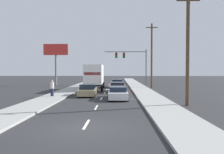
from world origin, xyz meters
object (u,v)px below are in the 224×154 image
Objects in this scene: car_white at (118,93)px; car_navy at (117,84)px; car_red at (117,88)px; traffic_signal_mast at (129,58)px; box_truck at (95,75)px; utility_pole_near at (188,48)px; car_tan at (88,91)px; utility_pole_mid at (152,55)px; roadside_billboard at (56,55)px; pedestrian_near_corner at (52,88)px.

car_navy is at bearing 90.50° from car_white.
car_white is (0.07, -6.51, -0.01)m from car_red.
traffic_signal_mast is (2.11, 12.26, 4.42)m from car_red.
traffic_signal_mast reaches higher than box_truck.
traffic_signal_mast is 0.88× the size of utility_pole_near.
car_navy is at bearing 74.95° from car_tan.
car_white is 7.80m from utility_pole_near.
roadside_billboard is (-16.89, 6.12, 0.43)m from utility_pole_mid.
utility_pole_mid reaches higher than pedestrian_near_corner.
car_white is 0.52× the size of utility_pole_near.
car_tan is 19.21m from roadside_billboard.
utility_pole_mid is (-0.20, 16.64, 0.61)m from utility_pole_near.
utility_pole_mid is 17.97m from roadside_billboard.
box_truck reaches higher than car_tan.
car_red is 9.46m from utility_pole_mid.
utility_pole_mid is (8.59, 3.02, 3.12)m from box_truck.
car_red is (3.22, -3.27, -1.47)m from box_truck.
car_navy is 6.85m from traffic_signal_mast.
box_truck is 9.63m from utility_pole_mid.
pedestrian_near_corner is (-6.74, 0.95, 0.39)m from car_white.
pedestrian_near_corner reaches higher than car_tan.
car_white is 19.40m from traffic_signal_mast.
car_red is (3.18, 4.15, 0.00)m from car_tan.
pedestrian_near_corner reaches higher than car_white.
car_red is 0.45× the size of utility_pole_mid.
car_tan is at bearing 144.69° from utility_pole_near.
pedestrian_near_corner is at bearing -116.90° from car_navy.
box_truck is at bearing 108.60° from car_white.
roadside_billboard reaches higher than box_truck.
box_truck is at bearing -47.77° from roadside_billboard.
car_tan is 4.02m from car_white.
roadside_billboard reaches higher than pedestrian_near_corner.
utility_pole_near is 16.65m from utility_pole_mid.
car_red is at bearing -89.62° from car_navy.
roadside_billboard is 4.67× the size of pedestrian_near_corner.
car_navy is at bearing 63.10° from pedestrian_near_corner.
car_white is (0.12, -13.99, -0.02)m from car_navy.
roadside_billboard is at bearing 132.86° from car_red.
pedestrian_near_corner is (-6.62, -13.04, 0.37)m from car_navy.
car_navy is at bearing 167.63° from utility_pole_mid.
car_navy is 1.02× the size of car_red.
utility_pole_mid is 6.09× the size of pedestrian_near_corner.
utility_pole_near is 5.36× the size of pedestrian_near_corner.
box_truck is 9.54m from pedestrian_near_corner.
box_truck reaches higher than car_white.
traffic_signal_mast is (5.32, 8.99, 2.96)m from box_truck.
traffic_signal_mast is (5.28, 16.41, 4.43)m from car_tan.
car_navy is (3.17, 4.21, -1.45)m from box_truck.
traffic_signal_mast is 4.71× the size of pedestrian_near_corner.
car_red is at bearing -130.48° from utility_pole_mid.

